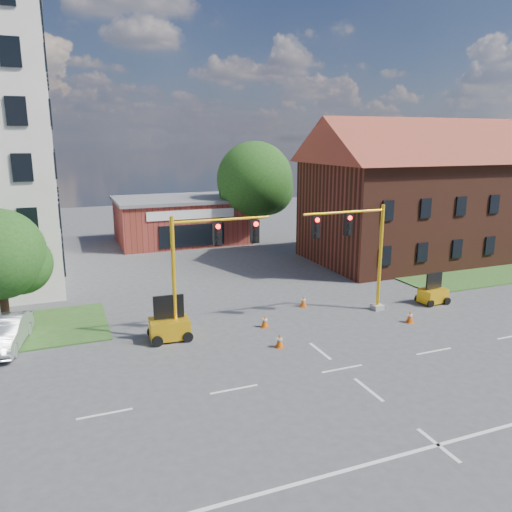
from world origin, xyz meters
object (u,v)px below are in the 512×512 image
Objects in this scene: pickup_white at (371,263)px; trailer_east at (433,294)px; signal_mast_west at (206,260)px; trailer_west at (169,326)px; signal_mast_east at (356,247)px.

trailer_east is at bearing 172.16° from pickup_white.
signal_mast_west reaches higher than trailer_west.
trailer_east is 0.37× the size of pickup_white.
signal_mast_east is 6.42m from trailer_east.
trailer_west is 0.44× the size of pickup_white.
signal_mast_west is 3.78m from trailer_west.
signal_mast_west is 3.38× the size of trailer_east.
signal_mast_west is at bearing 2.73° from trailer_west.
trailer_east is at bearing -2.64° from signal_mast_east.
signal_mast_east reaches higher than trailer_east.
signal_mast_east is 2.82× the size of trailer_west.
trailer_west is at bearing 178.95° from signal_mast_west.
signal_mast_east is 10.13m from pickup_white.
trailer_west is (-1.96, 0.04, -3.23)m from signal_mast_west.
signal_mast_west reaches higher than trailer_east.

